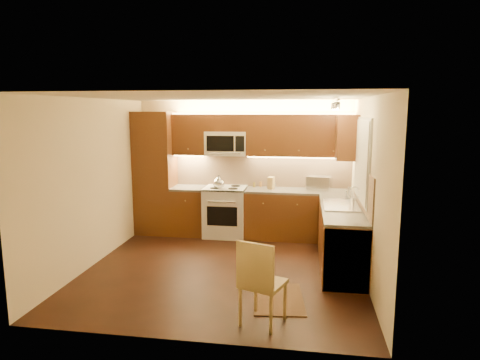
% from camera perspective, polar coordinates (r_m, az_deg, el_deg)
% --- Properties ---
extents(floor, '(4.00, 4.00, 0.01)m').
position_cam_1_polar(floor, '(6.37, -2.14, -11.95)').
color(floor, black).
rests_on(floor, ground).
extents(ceiling, '(4.00, 4.00, 0.01)m').
position_cam_1_polar(ceiling, '(5.93, -2.29, 11.16)').
color(ceiling, beige).
rests_on(ceiling, ground).
extents(wall_back, '(4.00, 0.01, 2.50)m').
position_cam_1_polar(wall_back, '(7.97, 0.54, 1.70)').
color(wall_back, beige).
rests_on(wall_back, ground).
extents(wall_front, '(4.00, 0.01, 2.50)m').
position_cam_1_polar(wall_front, '(4.13, -7.57, -5.66)').
color(wall_front, beige).
rests_on(wall_front, ground).
extents(wall_left, '(0.01, 4.00, 2.50)m').
position_cam_1_polar(wall_left, '(6.70, -19.25, -0.30)').
color(wall_left, beige).
rests_on(wall_left, ground).
extents(wall_right, '(0.01, 4.00, 2.50)m').
position_cam_1_polar(wall_right, '(5.98, 16.96, -1.29)').
color(wall_right, beige).
rests_on(wall_right, ground).
extents(pantry, '(0.70, 0.60, 2.30)m').
position_cam_1_polar(pantry, '(8.11, -11.39, 0.93)').
color(pantry, '#4D2510').
rests_on(pantry, floor).
extents(base_cab_back_left, '(0.62, 0.60, 0.86)m').
position_cam_1_polar(base_cab_back_left, '(8.04, -6.80, -4.25)').
color(base_cab_back_left, '#4D2510').
rests_on(base_cab_back_left, floor).
extents(counter_back_left, '(0.62, 0.60, 0.04)m').
position_cam_1_polar(counter_back_left, '(7.95, -6.86, -1.09)').
color(counter_back_left, '#3D3B38').
rests_on(counter_back_left, base_cab_back_left).
extents(base_cab_back_right, '(1.92, 0.60, 0.86)m').
position_cam_1_polar(base_cab_back_right, '(7.75, 7.86, -4.78)').
color(base_cab_back_right, '#4D2510').
rests_on(base_cab_back_right, floor).
extents(counter_back_right, '(1.92, 0.60, 0.04)m').
position_cam_1_polar(counter_back_right, '(7.66, 7.94, -1.51)').
color(counter_back_right, '#3D3B38').
rests_on(counter_back_right, base_cab_back_right).
extents(base_cab_right, '(0.60, 2.00, 0.86)m').
position_cam_1_polar(base_cab_right, '(6.52, 13.49, -7.68)').
color(base_cab_right, '#4D2510').
rests_on(base_cab_right, floor).
extents(counter_right, '(0.60, 2.00, 0.04)m').
position_cam_1_polar(counter_right, '(6.41, 13.65, -3.83)').
color(counter_right, '#3D3B38').
rests_on(counter_right, base_cab_right).
extents(dishwasher, '(0.58, 0.60, 0.84)m').
position_cam_1_polar(dishwasher, '(5.86, 14.03, -9.68)').
color(dishwasher, silver).
rests_on(dishwasher, floor).
extents(backsplash_back, '(3.30, 0.02, 0.60)m').
position_cam_1_polar(backsplash_back, '(7.93, 3.03, 1.28)').
color(backsplash_back, tan).
rests_on(backsplash_back, wall_back).
extents(backsplash_right, '(0.02, 2.00, 0.60)m').
position_cam_1_polar(backsplash_right, '(6.38, 16.36, -1.08)').
color(backsplash_right, tan).
rests_on(backsplash_right, wall_right).
extents(upper_cab_back_left, '(0.62, 0.35, 0.75)m').
position_cam_1_polar(upper_cab_back_left, '(7.95, -6.76, 6.14)').
color(upper_cab_back_left, '#4D2510').
rests_on(upper_cab_back_left, wall_back).
extents(upper_cab_back_right, '(1.92, 0.35, 0.75)m').
position_cam_1_polar(upper_cab_back_right, '(7.66, 8.12, 5.99)').
color(upper_cab_back_right, '#4D2510').
rests_on(upper_cab_back_right, wall_back).
extents(upper_cab_bridge, '(0.76, 0.35, 0.31)m').
position_cam_1_polar(upper_cab_bridge, '(7.78, -1.84, 7.76)').
color(upper_cab_bridge, '#4D2510').
rests_on(upper_cab_bridge, wall_back).
extents(upper_cab_right_corner, '(0.35, 0.50, 0.75)m').
position_cam_1_polar(upper_cab_right_corner, '(7.26, 14.30, 5.62)').
color(upper_cab_right_corner, '#4D2510').
rests_on(upper_cab_right_corner, wall_right).
extents(stove, '(0.76, 0.65, 0.92)m').
position_cam_1_polar(stove, '(7.85, -1.98, -4.29)').
color(stove, silver).
rests_on(stove, floor).
extents(microwave, '(0.76, 0.38, 0.44)m').
position_cam_1_polar(microwave, '(7.79, -1.85, 4.99)').
color(microwave, silver).
rests_on(microwave, wall_back).
extents(window_frame, '(0.03, 1.44, 1.24)m').
position_cam_1_polar(window_frame, '(6.46, 16.31, 2.65)').
color(window_frame, silver).
rests_on(window_frame, wall_right).
extents(window_blinds, '(0.02, 1.36, 1.16)m').
position_cam_1_polar(window_blinds, '(6.46, 16.13, 2.66)').
color(window_blinds, silver).
rests_on(window_blinds, wall_right).
extents(sink, '(0.52, 0.86, 0.15)m').
position_cam_1_polar(sink, '(6.53, 13.57, -2.72)').
color(sink, silver).
rests_on(sink, counter_right).
extents(faucet, '(0.20, 0.04, 0.30)m').
position_cam_1_polar(faucet, '(6.54, 15.17, -2.11)').
color(faucet, silver).
rests_on(faucet, counter_right).
extents(track_light_bar, '(0.04, 1.20, 0.03)m').
position_cam_1_polar(track_light_bar, '(6.23, 12.82, 10.48)').
color(track_light_bar, silver).
rests_on(track_light_bar, ceiling).
extents(kettle, '(0.22, 0.22, 0.25)m').
position_cam_1_polar(kettle, '(7.62, -2.90, -0.22)').
color(kettle, silver).
rests_on(kettle, stove).
extents(toaster_oven, '(0.48, 0.40, 0.25)m').
position_cam_1_polar(toaster_oven, '(7.72, 10.70, -0.39)').
color(toaster_oven, silver).
rests_on(toaster_oven, counter_back_right).
extents(knife_block, '(0.13, 0.17, 0.22)m').
position_cam_1_polar(knife_block, '(7.71, 4.24, -0.40)').
color(knife_block, '#A5884A').
rests_on(knife_block, counter_back_right).
extents(spice_jar_a, '(0.05, 0.05, 0.10)m').
position_cam_1_polar(spice_jar_a, '(7.87, 4.36, -0.65)').
color(spice_jar_a, silver).
rests_on(spice_jar_a, counter_back_right).
extents(spice_jar_b, '(0.05, 0.05, 0.09)m').
position_cam_1_polar(spice_jar_b, '(7.87, 1.94, -0.65)').
color(spice_jar_b, olive).
rests_on(spice_jar_b, counter_back_right).
extents(spice_jar_c, '(0.05, 0.05, 0.09)m').
position_cam_1_polar(spice_jar_c, '(7.90, 4.76, -0.66)').
color(spice_jar_c, silver).
rests_on(spice_jar_c, counter_back_right).
extents(spice_jar_d, '(0.06, 0.06, 0.10)m').
position_cam_1_polar(spice_jar_d, '(7.92, 2.82, -0.57)').
color(spice_jar_d, olive).
rests_on(spice_jar_d, counter_back_right).
extents(soap_bottle, '(0.10, 0.10, 0.18)m').
position_cam_1_polar(soap_bottle, '(7.15, 14.49, -1.61)').
color(soap_bottle, '#B7B6BB').
rests_on(soap_bottle, counter_right).
extents(rug, '(0.71, 0.97, 0.01)m').
position_cam_1_polar(rug, '(5.44, 5.24, -15.75)').
color(rug, black).
rests_on(rug, floor).
extents(dining_chair, '(0.55, 0.55, 0.97)m').
position_cam_1_polar(dining_chair, '(4.70, 3.15, -13.54)').
color(dining_chair, '#A5884A').
rests_on(dining_chair, floor).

